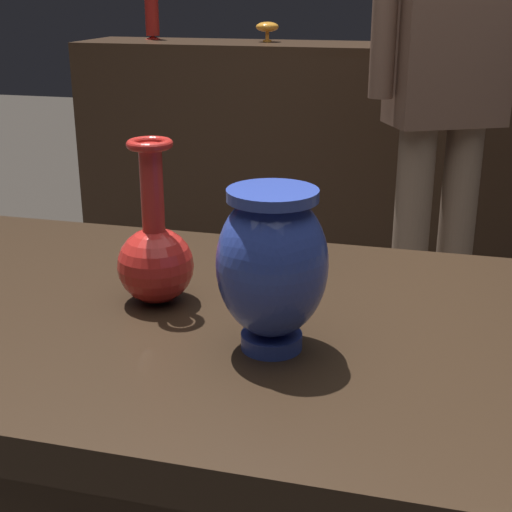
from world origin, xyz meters
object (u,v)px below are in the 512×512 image
(shelf_vase_far_left, at_px, (152,12))
(shelf_vase_left, at_px, (267,27))
(vase_centerpiece, at_px, (272,264))
(visitor_center_back, at_px, (448,67))
(vase_tall_behind, at_px, (155,255))
(shelf_vase_center, at_px, (393,28))

(shelf_vase_far_left, height_order, shelf_vase_left, shelf_vase_far_left)
(shelf_vase_left, bearing_deg, shelf_vase_far_left, 176.45)
(shelf_vase_far_left, bearing_deg, vase_centerpiece, -64.99)
(shelf_vase_far_left, relative_size, shelf_vase_left, 2.42)
(vase_centerpiece, relative_size, visitor_center_back, 0.12)
(shelf_vase_far_left, xyz_separation_m, visitor_center_back, (1.26, -0.90, -0.11))
(vase_tall_behind, bearing_deg, vase_centerpiece, -27.68)
(vase_tall_behind, relative_size, shelf_vase_center, 2.19)
(shelf_vase_left, bearing_deg, shelf_vase_center, -12.51)
(shelf_vase_far_left, height_order, shelf_vase_center, shelf_vase_far_left)
(shelf_vase_center, bearing_deg, vase_centerpiece, -88.50)
(vase_centerpiece, bearing_deg, visitor_center_back, 83.54)
(shelf_vase_center, xyz_separation_m, visitor_center_back, (0.22, -0.75, -0.07))
(vase_centerpiece, distance_m, shelf_vase_left, 2.40)
(vase_centerpiece, bearing_deg, shelf_vase_center, 91.50)
(shelf_vase_far_left, distance_m, shelf_vase_left, 0.52)
(vase_tall_behind, bearing_deg, shelf_vase_left, 100.04)
(shelf_vase_far_left, xyz_separation_m, shelf_vase_center, (1.04, -0.15, -0.05))
(shelf_vase_far_left, bearing_deg, shelf_vase_center, -8.08)
(vase_centerpiece, relative_size, shelf_vase_center, 1.91)
(vase_tall_behind, distance_m, shelf_vase_left, 2.27)
(vase_centerpiece, bearing_deg, vase_tall_behind, 152.32)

